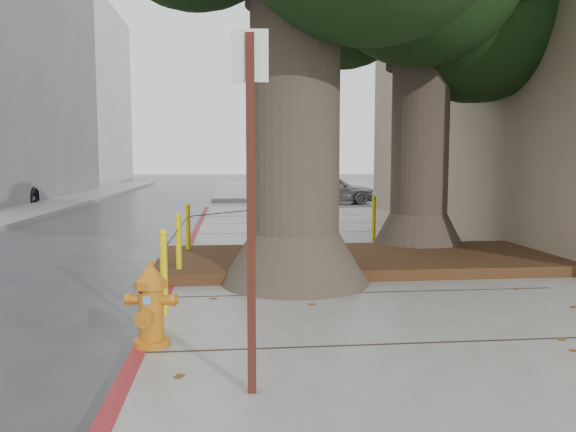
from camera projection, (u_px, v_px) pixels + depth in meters
name	position (u px, v px, depth m)	size (l,w,h in m)	color
ground	(362.00, 361.00, 5.12)	(140.00, 140.00, 0.00)	#28282B
sidewalk_far	(344.00, 188.00, 35.42)	(16.00, 20.00, 0.15)	slate
curb_red	(168.00, 294.00, 7.38)	(0.14, 26.00, 0.16)	maroon
planter_bed	(360.00, 260.00, 9.05)	(6.40, 2.60, 0.16)	black
building_far_white	(40.00, 93.00, 47.16)	(12.00, 18.00, 15.00)	silver
building_side_white	(531.00, 113.00, 32.06)	(10.00, 10.00, 9.00)	silver
building_side_grey	(568.00, 99.00, 38.46)	(12.00, 14.00, 12.00)	slate
bollard_ring	(249.00, 231.00, 9.29)	(3.79, 5.39, 0.95)	#DAC50C
fire_hydrant	(151.00, 305.00, 5.05)	(0.41, 0.39, 0.78)	#C76F14
signpost	(251.00, 192.00, 3.93)	(0.25, 0.06, 2.57)	#471911
car_silver	(331.00, 189.00, 23.79)	(1.48, 3.68, 1.25)	#98989D
car_red	(462.00, 187.00, 25.32)	(1.37, 3.94, 1.30)	maroon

